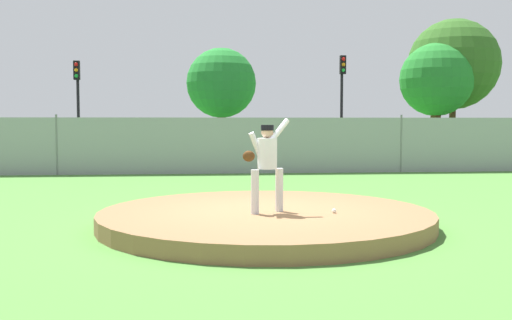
{
  "coord_description": "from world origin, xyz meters",
  "views": [
    {
      "loc": [
        -1.05,
        -9.6,
        1.75
      ],
      "look_at": [
        -0.06,
        1.07,
        1.04
      ],
      "focal_mm": 40.61,
      "sensor_mm": 36.0,
      "label": 1
    }
  ],
  "objects": [
    {
      "name": "ground_plane",
      "position": [
        0.0,
        6.0,
        0.0
      ],
      "size": [
        80.0,
        80.0,
        0.0
      ],
      "primitive_type": "plane",
      "color": "#4C8438"
    },
    {
      "name": "asphalt_strip",
      "position": [
        0.0,
        14.5,
        0.0
      ],
      "size": [
        44.0,
        7.0,
        0.01
      ],
      "primitive_type": "cube",
      "color": "#2B2B2D",
      "rests_on": "ground_plane"
    },
    {
      "name": "pitchers_mound",
      "position": [
        0.0,
        0.0,
        0.13
      ],
      "size": [
        5.58,
        5.58,
        0.27
      ],
      "primitive_type": "cylinder",
      "color": "olive",
      "rests_on": "ground_plane"
    },
    {
      "name": "pitcher_youth",
      "position": [
        -0.01,
        -0.26,
        1.15
      ],
      "size": [
        0.79,
        0.37,
        1.54
      ],
      "color": "silver",
      "rests_on": "pitchers_mound"
    },
    {
      "name": "baseball",
      "position": [
        1.08,
        -0.42,
        0.3
      ],
      "size": [
        0.07,
        0.07,
        0.07
      ],
      "primitive_type": "sphere",
      "color": "white",
      "rests_on": "pitchers_mound"
    },
    {
      "name": "chainlink_fence",
      "position": [
        0.0,
        10.0,
        0.95
      ],
      "size": [
        29.3,
        0.07,
        2.0
      ],
      "color": "gray",
      "rests_on": "ground_plane"
    },
    {
      "name": "parked_car_burgundy",
      "position": [
        4.67,
        14.15,
        0.81
      ],
      "size": [
        1.88,
        4.39,
        1.68
      ],
      "color": "maroon",
      "rests_on": "ground_plane"
    },
    {
      "name": "parked_car_white",
      "position": [
        7.76,
        14.04,
        0.75
      ],
      "size": [
        2.12,
        4.44,
        1.55
      ],
      "color": "silver",
      "rests_on": "ground_plane"
    },
    {
      "name": "parked_car_teal",
      "position": [
        -6.71,
        14.8,
        0.79
      ],
      "size": [
        2.05,
        4.41,
        1.66
      ],
      "color": "#146066",
      "rests_on": "ground_plane"
    },
    {
      "name": "parked_car_silver",
      "position": [
        0.75,
        14.76,
        0.79
      ],
      "size": [
        1.87,
        4.09,
        1.65
      ],
      "color": "#B7BABF",
      "rests_on": "ground_plane"
    },
    {
      "name": "traffic_light_near",
      "position": [
        -7.0,
        18.91,
        3.2
      ],
      "size": [
        0.28,
        0.46,
        4.66
      ],
      "color": "black",
      "rests_on": "ground_plane"
    },
    {
      "name": "traffic_light_far",
      "position": [
        5.83,
        18.58,
        3.41
      ],
      "size": [
        0.28,
        0.46,
        5.01
      ],
      "color": "black",
      "rests_on": "ground_plane"
    },
    {
      "name": "tree_tall_centre",
      "position": [
        -0.01,
        22.04,
        3.85
      ],
      "size": [
        3.78,
        3.78,
        5.76
      ],
      "color": "#4C331E",
      "rests_on": "ground_plane"
    },
    {
      "name": "tree_bushy_near",
      "position": [
        12.41,
        22.86,
        4.16
      ],
      "size": [
        4.2,
        4.2,
        6.3
      ],
      "color": "#4C331E",
      "rests_on": "ground_plane"
    },
    {
      "name": "tree_leaning_west",
      "position": [
        13.95,
        24.06,
        5.19
      ],
      "size": [
        5.38,
        5.38,
        7.89
      ],
      "color": "#4C331E",
      "rests_on": "ground_plane"
    }
  ]
}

